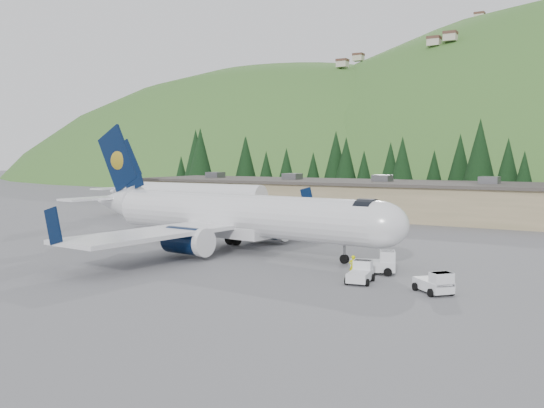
{
  "coord_description": "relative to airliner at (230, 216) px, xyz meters",
  "views": [
    {
      "loc": [
        30.78,
        -46.58,
        8.82
      ],
      "look_at": [
        0.0,
        6.0,
        4.0
      ],
      "focal_mm": 40.0,
      "sensor_mm": 36.0,
      "label": 1
    }
  ],
  "objects": [
    {
      "name": "ground",
      "position": [
        1.08,
        -0.11,
        -3.27
      ],
      "size": [
        600.0,
        600.0,
        0.0
      ],
      "primitive_type": "plane",
      "color": "slate"
    },
    {
      "name": "airliner",
      "position": [
        0.0,
        0.0,
        0.0
      ],
      "size": [
        37.01,
        34.78,
        12.27
      ],
      "rotation": [
        0.0,
        0.0,
        -0.1
      ],
      "color": "white",
      "rests_on": "ground"
    },
    {
      "name": "second_airliner",
      "position": [
        -23.85,
        21.89,
        0.05
      ],
      "size": [
        27.5,
        11.0,
        10.05
      ],
      "color": "white",
      "rests_on": "ground"
    },
    {
      "name": "baggage_tug_a",
      "position": [
        15.94,
        -3.91,
        -2.48
      ],
      "size": [
        3.68,
        2.92,
        1.76
      ],
      "rotation": [
        0.0,
        0.0,
        0.39
      ],
      "color": "white",
      "rests_on": "ground"
    },
    {
      "name": "baggage_tug_b",
      "position": [
        21.58,
        -8.36,
        -2.59
      ],
      "size": [
        3.04,
        2.96,
        1.51
      ],
      "rotation": [
        0.0,
        0.0,
        -0.75
      ],
      "color": "white",
      "rests_on": "ground"
    },
    {
      "name": "baggage_tug_c",
      "position": [
        16.07,
        -7.39,
        -2.62
      ],
      "size": [
        2.0,
        2.91,
        1.45
      ],
      "rotation": [
        0.0,
        0.0,
        1.73
      ],
      "color": "white",
      "rests_on": "ground"
    },
    {
      "name": "terminal_building",
      "position": [
        -3.93,
        37.89,
        -0.65
      ],
      "size": [
        71.0,
        17.0,
        6.1
      ],
      "color": "#91855C",
      "rests_on": "ground"
    },
    {
      "name": "ramp_worker",
      "position": [
        14.95,
        -6.12,
        -2.45
      ],
      "size": [
        0.7,
        0.59,
        1.63
      ],
      "primitive_type": "imported",
      "rotation": [
        0.0,
        0.0,
        3.55
      ],
      "color": "#DEE700",
      "rests_on": "ground"
    },
    {
      "name": "tree_line",
      "position": [
        -4.8,
        61.57,
        4.1
      ],
      "size": [
        112.4,
        17.82,
        14.02
      ],
      "color": "black",
      "rests_on": "ground"
    }
  ]
}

